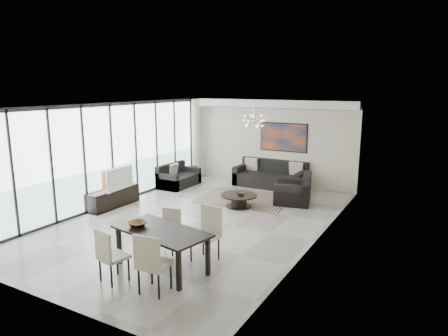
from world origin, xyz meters
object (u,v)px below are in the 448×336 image
Objects in this scene: television at (117,178)px; tv_console at (113,198)px; coffee_table at (239,200)px; dining_table at (162,234)px; sofa_main at (271,178)px.

tv_console is at bearing 93.86° from television.
dining_table reaches higher than coffee_table.
sofa_main is at bearing 92.77° from coffee_table.
tv_console is at bearing 146.10° from dining_table.
coffee_table is at bearing 97.22° from dining_table.
dining_table is (3.65, -2.45, 0.42)m from tv_console.
coffee_table is 0.96× the size of television.
sofa_main reaches higher than tv_console.
television is at bearing -123.42° from sofa_main.
sofa_main is at bearing -37.66° from television.
sofa_main is 1.21× the size of dining_table.
coffee_table is 0.61× the size of tv_console.
sofa_main is 2.26× the size of television.
coffee_table is 0.42× the size of sofa_main.
tv_console is (-3.00, -4.32, -0.03)m from sofa_main.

